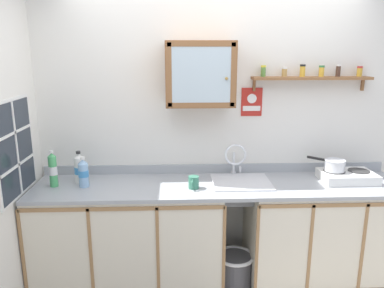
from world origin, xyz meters
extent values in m
cube|color=silver|center=(0.00, 0.61, 1.32)|extent=(3.69, 0.05, 2.65)
cube|color=black|center=(-0.76, 0.30, 0.04)|extent=(1.50, 0.56, 0.08)
cube|color=beige|center=(-0.76, 0.27, 0.50)|extent=(1.53, 0.62, 0.83)
cube|color=#997047|center=(-0.76, -0.04, 0.87)|extent=(1.53, 0.01, 0.03)
cube|color=#997047|center=(-1.52, -0.04, 0.50)|extent=(0.02, 0.01, 0.76)
cube|color=#997047|center=(-1.01, -0.04, 0.50)|extent=(0.02, 0.01, 0.76)
cube|color=#997047|center=(-0.50, -0.04, 0.50)|extent=(0.02, 0.01, 0.76)
cube|color=#997047|center=(0.01, -0.04, 0.50)|extent=(0.02, 0.01, 0.76)
cube|color=black|center=(0.89, 0.30, 0.04)|extent=(1.23, 0.56, 0.08)
cube|color=beige|center=(0.89, 0.27, 0.50)|extent=(1.26, 0.62, 0.83)
cube|color=#997047|center=(0.89, -0.04, 0.87)|extent=(1.26, 0.01, 0.03)
cube|color=#997047|center=(0.27, -0.04, 0.50)|extent=(0.02, 0.01, 0.76)
cube|color=#997047|center=(0.68, -0.04, 0.50)|extent=(0.02, 0.01, 0.76)
cube|color=#997047|center=(1.10, -0.04, 0.50)|extent=(0.02, 0.01, 0.76)
cube|color=#9EA3A8|center=(0.00, 0.27, 0.93)|extent=(3.05, 0.65, 0.03)
cube|color=#9EA3A8|center=(0.00, 0.57, 0.98)|extent=(3.05, 0.02, 0.08)
cube|color=silver|center=(0.19, 0.29, 0.95)|extent=(0.48, 0.42, 0.01)
cube|color=slate|center=(0.19, 0.29, 0.81)|extent=(0.41, 0.34, 0.01)
cube|color=slate|center=(0.19, 0.47, 0.87)|extent=(0.41, 0.01, 0.14)
cube|color=slate|center=(0.19, 0.12, 0.87)|extent=(0.41, 0.01, 0.14)
cylinder|color=#4C4C51|center=(0.19, 0.29, 0.81)|extent=(0.04, 0.04, 0.01)
cylinder|color=silver|center=(0.15, 0.52, 0.95)|extent=(0.05, 0.05, 0.02)
cylinder|color=silver|center=(0.15, 0.52, 1.06)|extent=(0.02, 0.02, 0.18)
torus|color=silver|center=(0.15, 0.44, 1.15)|extent=(0.19, 0.02, 0.19)
cylinder|color=silver|center=(0.21, 0.52, 0.99)|extent=(0.02, 0.02, 0.05)
cube|color=silver|center=(1.09, 0.31, 0.98)|extent=(0.44, 0.31, 0.08)
cylinder|color=#2D2D2D|center=(0.98, 0.33, 1.02)|extent=(0.18, 0.18, 0.01)
cylinder|color=#2D2D2D|center=(1.19, 0.33, 1.02)|extent=(0.18, 0.18, 0.01)
cylinder|color=black|center=(0.98, 0.17, 0.98)|extent=(0.03, 0.02, 0.03)
cylinder|color=black|center=(1.19, 0.17, 0.98)|extent=(0.03, 0.02, 0.03)
cylinder|color=silver|center=(0.98, 0.33, 1.07)|extent=(0.16, 0.16, 0.09)
torus|color=silver|center=(0.98, 0.33, 1.12)|extent=(0.17, 0.17, 0.01)
cylinder|color=black|center=(0.86, 0.44, 1.10)|extent=(0.13, 0.13, 0.02)
cylinder|color=white|center=(-1.16, 0.37, 1.05)|extent=(0.08, 0.08, 0.21)
cone|color=white|center=(-1.16, 0.37, 1.17)|extent=(0.08, 0.08, 0.04)
cylinder|color=#262626|center=(-1.16, 0.37, 1.20)|extent=(0.04, 0.04, 0.02)
cylinder|color=#3F8CCC|center=(-1.16, 0.37, 1.05)|extent=(0.08, 0.08, 0.06)
cylinder|color=#4CB266|center=(-1.35, 0.27, 1.07)|extent=(0.06, 0.06, 0.25)
cone|color=#4CB266|center=(-1.35, 0.27, 1.21)|extent=(0.06, 0.06, 0.03)
cylinder|color=white|center=(-1.35, 0.27, 1.23)|extent=(0.03, 0.03, 0.02)
cylinder|color=white|center=(-1.35, 0.27, 1.08)|extent=(0.07, 0.07, 0.07)
cylinder|color=#8CB7E0|center=(-1.10, 0.26, 1.04)|extent=(0.08, 0.08, 0.19)
cone|color=#8CB7E0|center=(-1.10, 0.26, 1.15)|extent=(0.08, 0.08, 0.04)
cylinder|color=white|center=(-1.10, 0.26, 1.18)|extent=(0.04, 0.04, 0.02)
cylinder|color=#3F8CCC|center=(-1.10, 0.26, 1.05)|extent=(0.08, 0.08, 0.05)
cylinder|color=#337259|center=(-0.22, 0.18, 0.99)|extent=(0.08, 0.08, 0.10)
torus|color=#337259|center=(-0.23, 0.14, 1.00)|extent=(0.03, 0.07, 0.07)
cube|color=brown|center=(-0.15, 0.43, 1.83)|extent=(0.55, 0.30, 0.52)
cube|color=silver|center=(-0.15, 0.28, 1.83)|extent=(0.45, 0.01, 0.42)
cube|color=brown|center=(-0.40, 0.27, 1.83)|extent=(0.04, 0.01, 0.49)
cube|color=brown|center=(0.09, 0.27, 1.83)|extent=(0.04, 0.01, 0.49)
cube|color=brown|center=(-0.15, 0.27, 2.06)|extent=(0.52, 0.01, 0.04)
cube|color=brown|center=(-0.15, 0.27, 1.60)|extent=(0.52, 0.01, 0.04)
sphere|color=olive|center=(0.04, 0.26, 1.80)|extent=(0.02, 0.02, 0.02)
cube|color=brown|center=(0.79, 0.51, 1.79)|extent=(1.01, 0.14, 0.02)
cube|color=brown|center=(0.32, 0.57, 1.73)|extent=(0.02, 0.03, 0.10)
cube|color=brown|center=(1.27, 0.57, 1.73)|extent=(0.02, 0.03, 0.10)
cylinder|color=#598C3F|center=(0.38, 0.53, 1.84)|extent=(0.04, 0.04, 0.08)
cylinder|color=yellow|center=(0.38, 0.53, 1.89)|extent=(0.04, 0.04, 0.02)
cylinder|color=tan|center=(0.56, 0.53, 1.83)|extent=(0.04, 0.04, 0.06)
cylinder|color=white|center=(0.56, 0.53, 1.87)|extent=(0.05, 0.05, 0.02)
cylinder|color=gold|center=(0.71, 0.51, 1.84)|extent=(0.04, 0.04, 0.09)
cylinder|color=black|center=(0.71, 0.51, 1.89)|extent=(0.05, 0.05, 0.02)
cylinder|color=gold|center=(0.87, 0.51, 1.84)|extent=(0.04, 0.04, 0.08)
cylinder|color=#33723F|center=(0.87, 0.51, 1.88)|extent=(0.05, 0.05, 0.02)
cylinder|color=#4C3326|center=(1.02, 0.51, 1.84)|extent=(0.04, 0.04, 0.09)
cylinder|color=white|center=(1.02, 0.51, 1.89)|extent=(0.04, 0.04, 0.02)
cylinder|color=gold|center=(1.20, 0.52, 1.83)|extent=(0.04, 0.04, 0.07)
cylinder|color=red|center=(1.20, 0.52, 1.88)|extent=(0.05, 0.05, 0.02)
cube|color=#B2261E|center=(0.31, 0.58, 1.58)|extent=(0.18, 0.01, 0.24)
cube|color=white|center=(0.31, 0.58, 1.52)|extent=(0.15, 0.00, 0.04)
cylinder|color=white|center=(0.31, 0.58, 1.61)|extent=(0.08, 0.00, 0.08)
cube|color=#262D38|center=(-1.53, 0.07, 1.31)|extent=(0.01, 0.58, 0.69)
cube|color=white|center=(-1.54, 0.07, 1.31)|extent=(0.02, 0.63, 0.74)
cube|color=white|center=(-1.53, 0.07, 1.31)|extent=(0.01, 0.02, 0.69)
cube|color=white|center=(-1.53, 0.07, 1.19)|extent=(0.01, 0.58, 0.02)
cube|color=white|center=(-1.53, 0.07, 1.43)|extent=(0.01, 0.58, 0.02)
cylinder|color=#4C4C51|center=(0.14, 0.19, 0.16)|extent=(0.29, 0.29, 0.32)
torus|color=white|center=(0.14, 0.19, 0.32)|extent=(0.33, 0.33, 0.03)
camera|label=1|loc=(-0.35, -2.64, 2.00)|focal=35.04mm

